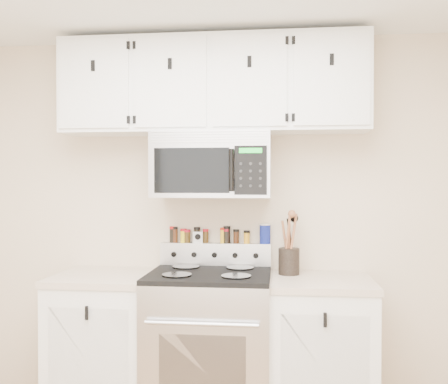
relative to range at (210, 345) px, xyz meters
name	(u,v)px	position (x,y,z in m)	size (l,w,h in m)	color
back_wall	(216,221)	(0.00, 0.32, 0.76)	(3.50, 0.01, 2.50)	beige
range	(210,345)	(0.00, 0.00, 0.00)	(0.76, 0.65, 1.10)	#B7B7BA
base_cabinet_left	(106,344)	(-0.69, 0.02, -0.03)	(0.64, 0.62, 0.92)	white
base_cabinet_right	(320,352)	(0.69, 0.02, -0.03)	(0.64, 0.62, 0.92)	white
microwave	(212,165)	(0.00, 0.13, 1.14)	(0.76, 0.44, 0.42)	#9E9EA3
upper_cabinets	(213,86)	(0.00, 0.15, 1.66)	(2.00, 0.35, 0.62)	white
utensil_crock	(289,259)	(0.50, 0.14, 0.53)	(0.14, 0.14, 0.40)	black
kitchen_timer	(198,237)	(-0.12, 0.28, 0.65)	(0.07, 0.06, 0.08)	silver
salt_canister	(265,234)	(0.34, 0.28, 0.68)	(0.07, 0.07, 0.14)	navy
spice_jar_0	(172,234)	(-0.30, 0.28, 0.67)	(0.04, 0.04, 0.11)	black
spice_jar_1	(175,235)	(-0.28, 0.28, 0.67)	(0.04, 0.04, 0.11)	#41200F
spice_jar_2	(184,236)	(-0.22, 0.28, 0.66)	(0.04, 0.04, 0.10)	yellow
spice_jar_3	(187,236)	(-0.20, 0.28, 0.66)	(0.05, 0.05, 0.09)	#432F10
spice_jar_4	(197,235)	(-0.13, 0.28, 0.67)	(0.04, 0.04, 0.11)	black
spice_jar_5	(206,236)	(-0.07, 0.28, 0.66)	(0.04, 0.04, 0.09)	#3C280E
spice_jar_6	(223,235)	(0.05, 0.28, 0.67)	(0.04, 0.04, 0.11)	gold
spice_jar_7	(226,236)	(0.08, 0.28, 0.66)	(0.05, 0.05, 0.10)	black
spice_jar_8	(227,235)	(0.08, 0.28, 0.67)	(0.05, 0.05, 0.12)	black
spice_jar_9	(236,236)	(0.14, 0.28, 0.66)	(0.04, 0.04, 0.10)	#3C1E0E
spice_jar_10	(247,237)	(0.22, 0.28, 0.66)	(0.04, 0.04, 0.09)	gold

